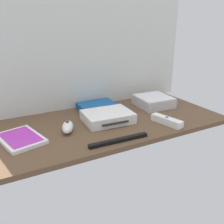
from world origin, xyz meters
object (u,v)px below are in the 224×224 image
at_px(sensor_bar, 119,140).
at_px(game_console, 108,117).
at_px(remote_wand, 167,121).
at_px(remote_nunchuk, 68,127).
at_px(game_case, 21,139).
at_px(network_router, 96,106).
at_px(mini_computer, 154,101).

bearing_deg(sensor_bar, game_console, 76.45).
height_order(remote_wand, remote_nunchuk, remote_nunchuk).
xyz_separation_m(game_case, remote_nunchuk, (0.18, -0.01, 0.01)).
bearing_deg(sensor_bar, network_router, 80.43).
bearing_deg(network_router, game_case, -156.68).
xyz_separation_m(game_case, network_router, (0.40, 0.18, 0.01)).
xyz_separation_m(remote_nunchuk, sensor_bar, (0.14, -0.18, -0.01)).
distance_m(game_console, remote_nunchuk, 0.19).
distance_m(mini_computer, sensor_bar, 0.46).
bearing_deg(sensor_bar, mini_computer, 38.96).
height_order(network_router, remote_wand, same).
bearing_deg(remote_nunchuk, mini_computer, 33.96).
distance_m(network_router, remote_nunchuk, 0.28).
bearing_deg(game_case, sensor_bar, -43.87).
bearing_deg(mini_computer, remote_wand, -113.48).
relative_size(remote_wand, sensor_bar, 0.63).
distance_m(network_router, sensor_bar, 0.37).
relative_size(game_case, remote_nunchuk, 1.99).
distance_m(remote_nunchuk, sensor_bar, 0.22).
relative_size(remote_wand, remote_nunchuk, 1.39).
height_order(game_case, network_router, network_router).
bearing_deg(network_router, mini_computer, -17.99).
xyz_separation_m(mini_computer, remote_nunchuk, (-0.50, -0.10, -0.01)).
xyz_separation_m(network_router, remote_nunchuk, (-0.21, -0.19, 0.00)).
relative_size(game_console, sensor_bar, 0.91).
height_order(network_router, sensor_bar, network_router).
distance_m(game_case, network_router, 0.43).
relative_size(game_console, remote_wand, 1.44).
xyz_separation_m(game_console, remote_wand, (0.21, -0.15, -0.01)).
bearing_deg(game_console, network_router, 86.62).
bearing_deg(remote_nunchuk, network_router, 64.17).
height_order(game_case, remote_nunchuk, remote_nunchuk).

